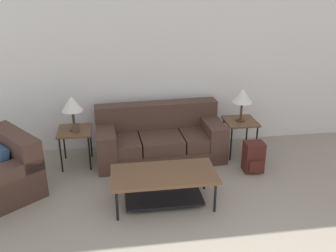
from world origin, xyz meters
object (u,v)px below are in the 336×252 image
Objects in this scene: side_table_right at (240,124)px; side_table_left at (75,134)px; backpack at (254,157)px; table_lamp_right at (242,96)px; table_lamp_left at (72,104)px; coffee_table at (164,181)px; couch at (160,140)px.

side_table_left is at bearing 180.00° from side_table_right.
table_lamp_right is at bearing 92.11° from backpack.
table_lamp_left is 1.00× the size of table_lamp_right.
coffee_table is at bearing -46.92° from table_lamp_left.
table_lamp_left is at bearing 180.00° from table_lamp_right.
couch is 1.31m from coffee_table.
table_lamp_right is at bearing -2.82° from couch.
backpack is (0.02, -0.60, -0.75)m from table_lamp_right.
table_lamp_right is at bearing -0.00° from side_table_left.
couch is 3.82× the size of table_lamp_right.
side_table_left is (-1.16, 1.24, 0.18)m from coffee_table.
table_lamp_right is (1.28, -0.06, 0.67)m from couch.
couch reaches higher than backpack.
couch is at bearing 177.18° from side_table_right.
table_lamp_right reaches higher than couch.
table_lamp_left reaches higher than couch.
table_lamp_left reaches higher than coffee_table.
couch is 4.35× the size of backpack.
table_lamp_right is (1.39, 1.24, 0.65)m from coffee_table.
coffee_table is (-0.11, -1.30, 0.03)m from couch.
backpack reaches higher than coffee_table.
coffee_table is 2.50× the size of table_lamp_right.
couch is at bearing 153.07° from backpack.
side_table_left is at bearing 90.00° from table_lamp_left.
table_lamp_right is (2.55, -0.00, 0.46)m from side_table_left.
side_table_left is at bearing 133.08° from coffee_table.
backpack is at bearing 24.48° from coffee_table.
side_table_right reaches higher than backpack.
side_table_right is 2.59m from table_lamp_left.
backpack is (0.02, -0.60, -0.29)m from side_table_right.
couch is 1.46m from backpack.
table_lamp_left is 2.55m from table_lamp_right.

